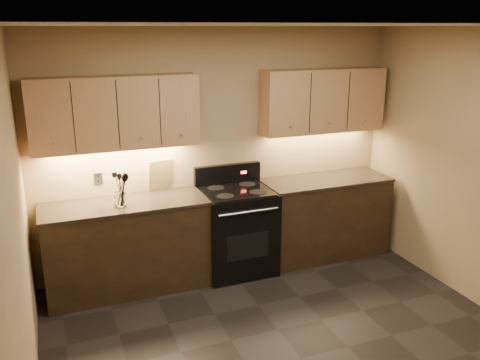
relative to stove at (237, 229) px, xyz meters
name	(u,v)px	position (x,y,z in m)	size (l,w,h in m)	color
floor	(301,359)	(-0.08, -1.68, -0.48)	(4.00, 4.00, 0.00)	black
ceiling	(315,25)	(-0.08, -1.68, 2.12)	(4.00, 4.00, 0.00)	silver
wall_back	(219,150)	(-0.08, 0.32, 0.82)	(4.00, 0.04, 2.60)	tan
wall_left	(14,250)	(-2.08, -1.68, 0.82)	(0.04, 4.00, 2.60)	tan
counter_left	(127,246)	(-1.18, 0.02, -0.01)	(1.62, 0.62, 0.93)	black
counter_right	(324,217)	(1.10, 0.02, -0.01)	(1.46, 0.62, 0.93)	black
stove	(237,229)	(0.00, 0.00, 0.00)	(0.76, 0.68, 1.14)	black
upper_cab_left	(116,113)	(-1.18, 0.17, 1.32)	(1.60, 0.30, 0.70)	tan
upper_cab_right	(323,101)	(1.10, 0.17, 1.32)	(1.44, 0.30, 0.70)	tan
outlet_plate	(98,178)	(-1.38, 0.31, 0.64)	(0.09, 0.01, 0.12)	#B2B5BA
utensil_crock	(120,200)	(-1.22, -0.06, 0.51)	(0.13, 0.13, 0.14)	white
cutting_board	(161,175)	(-0.74, 0.27, 0.62)	(0.28, 0.02, 0.35)	tan
wooden_spoon	(117,190)	(-1.25, -0.08, 0.63)	(0.06, 0.06, 0.32)	tan
black_spoon	(120,188)	(-1.22, -0.04, 0.62)	(0.06, 0.06, 0.31)	black
black_turner	(121,189)	(-1.21, -0.07, 0.63)	(0.08, 0.08, 0.32)	black
steel_spatula	(122,186)	(-1.20, -0.05, 0.64)	(0.08, 0.08, 0.36)	silver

